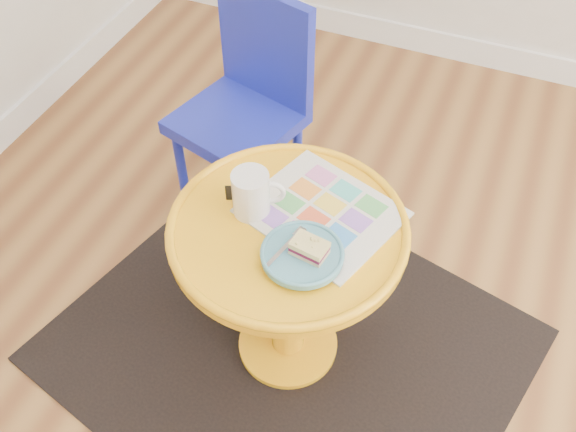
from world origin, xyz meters
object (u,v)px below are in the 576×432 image
at_px(mug, 252,192).
at_px(chair, 248,100).
at_px(plate, 302,255).
at_px(side_table, 288,266).
at_px(newspaper, 322,212).

bearing_deg(mug, chair, 96.40).
height_order(chair, plate, chair).
relative_size(chair, plate, 4.12).
distance_m(side_table, chair, 0.64).
relative_size(mug, plate, 0.67).
height_order(chair, mug, chair).
xyz_separation_m(chair, plate, (0.43, -0.61, 0.12)).
bearing_deg(newspaper, plate, -67.74).
xyz_separation_m(side_table, mug, (-0.10, 0.02, 0.22)).
height_order(side_table, chair, chair).
bearing_deg(plate, mug, 150.02).
bearing_deg(side_table, newspaper, 50.90).
height_order(side_table, newspaper, newspaper).
xyz_separation_m(newspaper, plate, (0.01, -0.16, 0.02)).
xyz_separation_m(side_table, plate, (0.07, -0.08, 0.18)).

